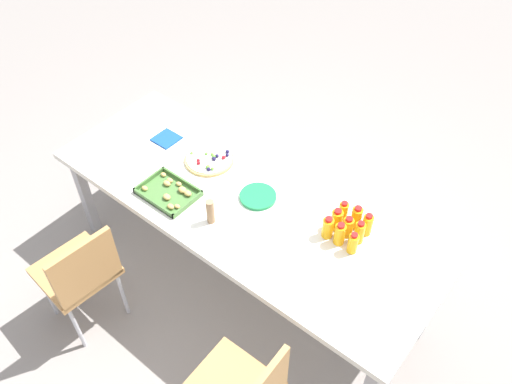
# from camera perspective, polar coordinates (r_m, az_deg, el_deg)

# --- Properties ---
(ground_plane) EXTENTS (12.00, 12.00, 0.00)m
(ground_plane) POSITION_cam_1_polar(r_m,az_deg,el_deg) (3.55, -1.37, -9.29)
(ground_plane) COLOR gray
(party_table) EXTENTS (2.36, 0.86, 0.75)m
(party_table) POSITION_cam_1_polar(r_m,az_deg,el_deg) (3.01, -1.59, -1.74)
(party_table) COLOR silver
(party_table) RESTS_ON ground_plane
(chair_far_right) EXTENTS (0.43, 0.43, 0.83)m
(chair_far_right) POSITION_cam_1_polar(r_m,az_deg,el_deg) (3.12, -18.69, -8.31)
(chair_far_right) COLOR #B7844C
(chair_far_right) RESTS_ON ground_plane
(juice_bottle_0) EXTENTS (0.06, 0.06, 0.14)m
(juice_bottle_0) POSITION_cam_1_polar(r_m,az_deg,el_deg) (2.82, 12.07, -3.52)
(juice_bottle_0) COLOR #F9AD14
(juice_bottle_0) RESTS_ON party_table
(juice_bottle_1) EXTENTS (0.06, 0.06, 0.15)m
(juice_bottle_1) POSITION_cam_1_polar(r_m,az_deg,el_deg) (2.84, 10.93, -2.75)
(juice_bottle_1) COLOR #F9AE14
(juice_bottle_1) RESTS_ON party_table
(juice_bottle_2) EXTENTS (0.05, 0.05, 0.13)m
(juice_bottle_2) POSITION_cam_1_polar(r_m,az_deg,el_deg) (2.86, 9.51, -2.12)
(juice_bottle_2) COLOR #FAAB14
(juice_bottle_2) RESTS_ON party_table
(juice_bottle_3) EXTENTS (0.05, 0.05, 0.15)m
(juice_bottle_3) POSITION_cam_1_polar(r_m,az_deg,el_deg) (2.77, 11.23, -4.37)
(juice_bottle_3) COLOR #FAAC14
(juice_bottle_3) RESTS_ON party_table
(juice_bottle_4) EXTENTS (0.06, 0.06, 0.13)m
(juice_bottle_4) POSITION_cam_1_polar(r_m,az_deg,el_deg) (2.80, 10.00, -3.80)
(juice_bottle_4) COLOR #F9AB14
(juice_bottle_4) RESTS_ON party_table
(juice_bottle_5) EXTENTS (0.06, 0.06, 0.14)m
(juice_bottle_5) POSITION_cam_1_polar(r_m,az_deg,el_deg) (2.82, 8.82, -3.00)
(juice_bottle_5) COLOR #FAAE14
(juice_bottle_5) RESTS_ON party_table
(juice_bottle_6) EXTENTS (0.05, 0.05, 0.13)m
(juice_bottle_6) POSITION_cam_1_polar(r_m,az_deg,el_deg) (2.73, 10.55, -5.53)
(juice_bottle_6) COLOR #FAAE14
(juice_bottle_6) RESTS_ON party_table
(juice_bottle_7) EXTENTS (0.06, 0.06, 0.14)m
(juice_bottle_7) POSITION_cam_1_polar(r_m,az_deg,el_deg) (2.75, 9.14, -4.56)
(juice_bottle_7) COLOR #FAAD14
(juice_bottle_7) RESTS_ON party_table
(juice_bottle_8) EXTENTS (0.06, 0.06, 0.14)m
(juice_bottle_8) POSITION_cam_1_polar(r_m,az_deg,el_deg) (2.77, 7.85, -3.87)
(juice_bottle_8) COLOR #FAAC14
(juice_bottle_8) RESTS_ON party_table
(fruit_pizza) EXTENTS (0.30, 0.30, 0.05)m
(fruit_pizza) POSITION_cam_1_polar(r_m,az_deg,el_deg) (3.21, -5.10, 3.59)
(fruit_pizza) COLOR tan
(fruit_pizza) RESTS_ON party_table
(snack_tray) EXTENTS (0.33, 0.24, 0.04)m
(snack_tray) POSITION_cam_1_polar(r_m,az_deg,el_deg) (3.04, -9.48, -0.04)
(snack_tray) COLOR #477238
(snack_tray) RESTS_ON party_table
(plate_stack) EXTENTS (0.21, 0.21, 0.02)m
(plate_stack) POSITION_cam_1_polar(r_m,az_deg,el_deg) (2.98, 0.22, -0.50)
(plate_stack) COLOR #1E8C4C
(plate_stack) RESTS_ON party_table
(napkin_stack) EXTENTS (0.15, 0.15, 0.01)m
(napkin_stack) POSITION_cam_1_polar(r_m,az_deg,el_deg) (3.41, -9.76, 5.77)
(napkin_stack) COLOR #194CA5
(napkin_stack) RESTS_ON party_table
(cardboard_tube) EXTENTS (0.04, 0.04, 0.16)m
(cardboard_tube) POSITION_cam_1_polar(r_m,az_deg,el_deg) (2.81, -5.01, -2.15)
(cardboard_tube) COLOR #9E7A56
(cardboard_tube) RESTS_ON party_table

